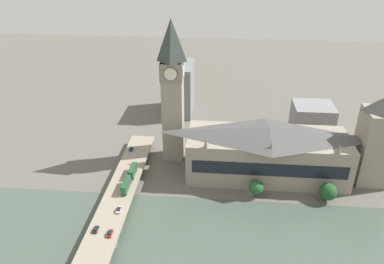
{
  "coord_description": "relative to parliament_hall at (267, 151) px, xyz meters",
  "views": [
    {
      "loc": [
        -147.45,
        15.67,
        111.8
      ],
      "look_at": [
        23.03,
        30.55,
        20.22
      ],
      "focal_mm": 35.0,
      "sensor_mm": 36.0,
      "label": 1
    }
  ],
  "objects": [
    {
      "name": "parliament_hall",
      "position": [
        0.0,
        0.0,
        0.0
      ],
      "size": [
        29.58,
        80.01,
        27.62
      ],
      "color": "gray",
      "rests_on": "ground_plane"
    },
    {
      "name": "double_decker_bus_mid",
      "position": [
        -14.15,
        66.4,
        -6.04
      ],
      "size": [
        10.06,
        2.59,
        4.62
      ],
      "color": "#235B33",
      "rests_on": "road_bridge"
    },
    {
      "name": "car_northbound_tail",
      "position": [
        -55.96,
        66.15,
        -7.89
      ],
      "size": [
        4.23,
        1.81,
        1.42
      ],
      "color": "maroon",
      "rests_on": "road_bridge"
    },
    {
      "name": "road_bridge",
      "position": [
        -57.06,
        69.4,
        -9.53
      ],
      "size": [
        166.03,
        13.44,
        5.14
      ],
      "color": "gray",
      "rests_on": "ground_plane"
    },
    {
      "name": "ground_plane",
      "position": [
        -17.55,
        8.0,
        -13.73
      ],
      "size": [
        600.0,
        600.0,
        0.0
      ],
      "primitive_type": "plane",
      "color": "#605E56"
    },
    {
      "name": "city_block_center",
      "position": [
        74.21,
        51.7,
        3.38
      ],
      "size": [
        30.77,
        14.97,
        34.23
      ],
      "color": "slate",
      "rests_on": "ground_plane"
    },
    {
      "name": "victoria_tower",
      "position": [
        0.06,
        -52.64,
        9.38
      ],
      "size": [
        17.27,
        17.27,
        50.22
      ],
      "color": "gray",
      "rests_on": "ground_plane"
    },
    {
      "name": "car_northbound_mid",
      "position": [
        9.64,
        72.84,
        -7.89
      ],
      "size": [
        4.28,
        1.78,
        1.43
      ],
      "color": "navy",
      "rests_on": "road_bridge"
    },
    {
      "name": "tree_embankment_mid",
      "position": [
        -19.45,
        5.98,
        -8.36
      ],
      "size": [
        7.2,
        7.2,
        8.98
      ],
      "color": "brown",
      "rests_on": "ground_plane"
    },
    {
      "name": "car_southbound_tail",
      "position": [
        -54.26,
        72.46,
        -7.94
      ],
      "size": [
        3.97,
        1.74,
        1.31
      ],
      "color": "black",
      "rests_on": "road_bridge"
    },
    {
      "name": "river_water",
      "position": [
        -57.06,
        8.0,
        -13.58
      ],
      "size": [
        67.02,
        360.0,
        0.3
      ],
      "primitive_type": "cube",
      "color": "#47564C",
      "rests_on": "ground_plane"
    },
    {
      "name": "clock_tower",
      "position": [
        13.61,
        49.34,
        26.45
      ],
      "size": [
        11.87,
        11.87,
        76.39
      ],
      "color": "gray",
      "rests_on": "ground_plane"
    },
    {
      "name": "car_northbound_lead",
      "position": [
        -41.52,
        66.32,
        -7.91
      ],
      "size": [
        4.45,
        1.78,
        1.36
      ],
      "color": "silver",
      "rests_on": "road_bridge"
    },
    {
      "name": "city_block_west",
      "position": [
        49.1,
        -32.55,
        -4.31
      ],
      "size": [
        21.5,
        24.19,
        18.84
      ],
      "color": "gray",
      "rests_on": "ground_plane"
    },
    {
      "name": "tree_embankment_near",
      "position": [
        -20.2,
        -27.07,
        -8.16
      ],
      "size": [
        8.24,
        8.24,
        9.7
      ],
      "color": "brown",
      "rests_on": "ground_plane"
    },
    {
      "name": "double_decker_bus_rear",
      "position": [
        -26.02,
        66.83,
        -6.03
      ],
      "size": [
        11.0,
        2.48,
        4.65
      ],
      "color": "#235B33",
      "rests_on": "road_bridge"
    }
  ]
}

